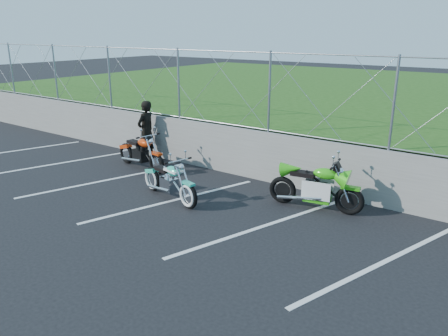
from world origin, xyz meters
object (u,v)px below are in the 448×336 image
Objects in this scene: naked_orange at (141,154)px; person_standing at (146,131)px; sportbike_green at (317,189)px; cruiser_turquoise at (170,182)px.

person_standing is (-0.59, 0.79, 0.45)m from naked_orange.
naked_orange is 5.24m from sportbike_green.
person_standing is at bearing 164.91° from sportbike_green.
cruiser_turquoise is at bearing -20.09° from naked_orange.
sportbike_green is at bearing 79.52° from person_standing.
cruiser_turquoise is 3.54m from person_standing.
sportbike_green reaches higher than naked_orange.
cruiser_turquoise is 3.31m from sportbike_green.
sportbike_green is at bearing 39.68° from cruiser_turquoise.
naked_orange is (-2.26, 1.26, 0.03)m from cruiser_turquoise.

